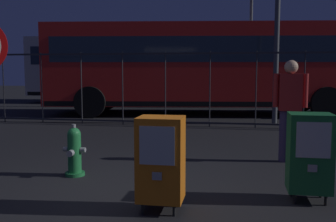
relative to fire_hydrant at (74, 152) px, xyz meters
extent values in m
plane|color=black|center=(0.96, -0.65, -0.35)|extent=(60.00, 60.00, 0.00)
cylinder|color=#1E7238|center=(0.00, 0.00, -0.33)|extent=(0.28, 0.28, 0.05)
cylinder|color=#1E7238|center=(0.00, 0.00, -0.03)|extent=(0.19, 0.19, 0.55)
sphere|color=#1E7238|center=(0.00, 0.00, 0.25)|extent=(0.19, 0.19, 0.19)
cylinder|color=gray|center=(0.00, 0.00, 0.37)|extent=(0.06, 0.06, 0.05)
cylinder|color=gray|center=(0.00, -0.13, 0.00)|extent=(0.09, 0.08, 0.09)
cylinder|color=gray|center=(-0.13, 0.00, 0.03)|extent=(0.07, 0.07, 0.07)
cylinder|color=gray|center=(0.13, 0.00, 0.03)|extent=(0.07, 0.07, 0.07)
cylinder|color=black|center=(1.32, -1.31, -0.29)|extent=(0.04, 0.04, 0.12)
cylinder|color=black|center=(1.66, -1.31, -0.29)|extent=(0.04, 0.04, 0.12)
cylinder|color=black|center=(1.32, -1.03, -0.29)|extent=(0.04, 0.04, 0.12)
cylinder|color=black|center=(1.66, -1.03, -0.29)|extent=(0.04, 0.04, 0.12)
cube|color=orange|center=(1.49, -1.17, 0.22)|extent=(0.48, 0.40, 0.90)
cube|color=#B2B7BF|center=(1.49, -1.38, 0.40)|extent=(0.36, 0.01, 0.40)
cube|color=gray|center=(1.49, -1.38, 0.08)|extent=(0.10, 0.02, 0.08)
cylinder|color=black|center=(2.94, -0.70, -0.29)|extent=(0.04, 0.04, 0.12)
cylinder|color=black|center=(3.28, -0.70, -0.29)|extent=(0.04, 0.04, 0.12)
cylinder|color=black|center=(2.94, -0.42, -0.29)|extent=(0.04, 0.04, 0.12)
cylinder|color=black|center=(3.28, -0.42, -0.29)|extent=(0.04, 0.04, 0.12)
cube|color=#19602D|center=(3.11, -0.56, 0.22)|extent=(0.48, 0.40, 0.90)
cube|color=#B2B7BF|center=(3.11, -0.77, 0.40)|extent=(0.36, 0.01, 0.40)
cube|color=gray|center=(3.11, -0.77, 0.08)|extent=(0.10, 0.02, 0.08)
cylinder|color=#382D51|center=(3.05, 1.43, 0.07)|extent=(0.14, 0.14, 0.85)
cylinder|color=#382D51|center=(3.23, 1.43, 0.07)|extent=(0.14, 0.14, 0.85)
cube|color=maroon|center=(3.14, 1.43, 0.80)|extent=(0.36, 0.20, 0.60)
sphere|color=tan|center=(3.14, 1.43, 1.21)|extent=(0.22, 0.22, 0.22)
cylinder|color=maroon|center=(2.91, 1.43, 0.83)|extent=(0.09, 0.09, 0.55)
cylinder|color=maroon|center=(3.37, 1.43, 0.83)|extent=(0.09, 0.09, 0.55)
cube|color=#2D2D33|center=(0.96, 5.25, 1.60)|extent=(18.00, 0.04, 0.05)
cube|color=#2D2D33|center=(0.96, 5.25, -0.25)|extent=(18.00, 0.04, 0.05)
cylinder|color=#2D2D33|center=(-4.44, 5.25, 0.65)|extent=(0.03, 0.03, 2.00)
cylinder|color=#2D2D33|center=(-3.24, 5.25, 0.65)|extent=(0.03, 0.03, 2.00)
cylinder|color=#2D2D33|center=(-2.04, 5.25, 0.65)|extent=(0.03, 0.03, 2.00)
cylinder|color=#2D2D33|center=(-0.84, 5.25, 0.65)|extent=(0.03, 0.03, 2.00)
cylinder|color=#2D2D33|center=(0.36, 5.25, 0.65)|extent=(0.03, 0.03, 2.00)
cylinder|color=#2D2D33|center=(1.56, 5.25, 0.65)|extent=(0.03, 0.03, 2.00)
cylinder|color=#2D2D33|center=(2.76, 5.25, 0.65)|extent=(0.03, 0.03, 2.00)
cylinder|color=#2D2D33|center=(3.96, 5.25, 0.65)|extent=(0.03, 0.03, 2.00)
cube|color=red|center=(1.19, 8.25, 1.32)|extent=(10.74, 3.89, 2.65)
cube|color=#1E2838|center=(1.19, 8.25, 1.80)|extent=(10.12, 3.83, 0.80)
cube|color=black|center=(1.19, 8.25, 0.10)|extent=(10.53, 3.87, 0.16)
cylinder|color=black|center=(5.00, 7.51, 0.15)|extent=(1.03, 0.41, 1.00)
cylinder|color=black|center=(4.66, 9.99, 0.15)|extent=(1.03, 0.41, 1.00)
cylinder|color=black|center=(-2.28, 6.52, 0.15)|extent=(1.03, 0.41, 1.00)
cylinder|color=black|center=(-2.62, 8.99, 0.15)|extent=(1.03, 0.41, 1.00)
cube|color=beige|center=(-1.97, 12.65, 1.32)|extent=(10.61, 3.02, 2.65)
cube|color=#1E2838|center=(-1.97, 12.65, 1.80)|extent=(9.98, 3.01, 0.80)
cube|color=black|center=(-1.97, 12.65, 0.10)|extent=(10.40, 3.02, 0.16)
cylinder|color=black|center=(1.76, 11.58, 0.15)|extent=(1.01, 0.33, 1.00)
cylinder|color=black|center=(1.64, 14.08, 0.15)|extent=(1.01, 0.33, 1.00)
cylinder|color=black|center=(-5.58, 11.22, 0.15)|extent=(1.01, 0.33, 1.00)
cylinder|color=black|center=(-5.70, 13.71, 0.15)|extent=(1.01, 0.33, 1.00)
cylinder|color=#4C4F54|center=(2.84, 12.94, 2.85)|extent=(0.14, 0.14, 6.40)
cylinder|color=#4C4F54|center=(3.32, 5.98, 2.86)|extent=(0.14, 0.14, 6.41)
camera|label=1|loc=(2.28, -5.21, 1.16)|focal=42.06mm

